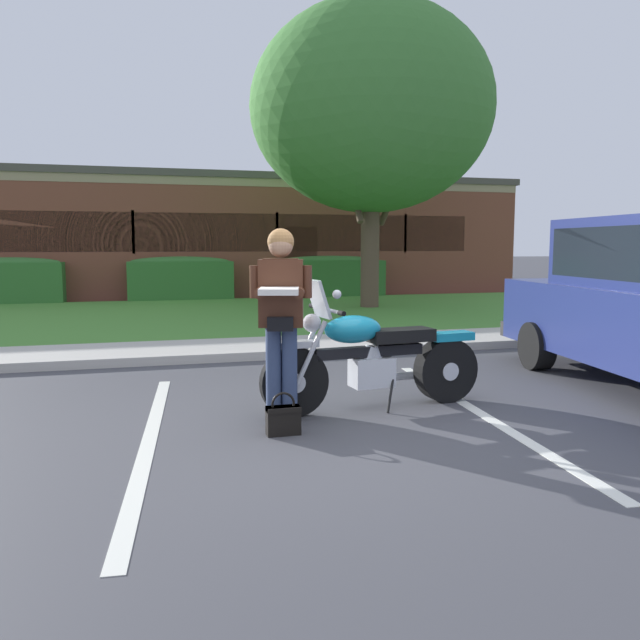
{
  "coord_description": "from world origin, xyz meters",
  "views": [
    {
      "loc": [
        -1.55,
        -5.01,
        1.57
      ],
      "look_at": [
        0.07,
        0.82,
        0.85
      ],
      "focal_mm": 35.83,
      "sensor_mm": 36.0,
      "label": 1
    }
  ],
  "objects_px": {
    "shade_tree": "(371,109)",
    "motorcycle": "(381,358)",
    "hedge_center_right": "(330,276)",
    "hedge_left": "(11,280)",
    "brick_building": "(135,237)",
    "rider_person": "(281,310)",
    "handbag": "(283,418)",
    "hedge_center_left": "(181,278)"
  },
  "relations": [
    {
      "from": "hedge_center_left",
      "to": "hedge_center_right",
      "type": "height_order",
      "value": "same"
    },
    {
      "from": "rider_person",
      "to": "hedge_left",
      "type": "distance_m",
      "value": 13.62
    },
    {
      "from": "brick_building",
      "to": "handbag",
      "type": "bearing_deg",
      "value": -86.0
    },
    {
      "from": "handbag",
      "to": "brick_building",
      "type": "relative_size",
      "value": 0.01
    },
    {
      "from": "shade_tree",
      "to": "hedge_center_right",
      "type": "bearing_deg",
      "value": 89.08
    },
    {
      "from": "hedge_left",
      "to": "brick_building",
      "type": "bearing_deg",
      "value": 59.15
    },
    {
      "from": "rider_person",
      "to": "handbag",
      "type": "relative_size",
      "value": 4.74
    },
    {
      "from": "hedge_left",
      "to": "hedge_center_left",
      "type": "xyz_separation_m",
      "value": [
        4.35,
        -0.0,
        -0.0
      ]
    },
    {
      "from": "handbag",
      "to": "hedge_center_left",
      "type": "xyz_separation_m",
      "value": [
        -0.05,
        13.19,
        0.51
      ]
    },
    {
      "from": "motorcycle",
      "to": "handbag",
      "type": "xyz_separation_m",
      "value": [
        -1.09,
        -0.61,
        -0.34
      ]
    },
    {
      "from": "brick_building",
      "to": "hedge_center_left",
      "type": "bearing_deg",
      "value": -76.68
    },
    {
      "from": "handbag",
      "to": "brick_building",
      "type": "height_order",
      "value": "brick_building"
    },
    {
      "from": "motorcycle",
      "to": "handbag",
      "type": "relative_size",
      "value": 6.23
    },
    {
      "from": "rider_person",
      "to": "hedge_left",
      "type": "bearing_deg",
      "value": 109.1
    },
    {
      "from": "handbag",
      "to": "hedge_center_right",
      "type": "bearing_deg",
      "value": 71.96
    },
    {
      "from": "shade_tree",
      "to": "hedge_left",
      "type": "bearing_deg",
      "value": 157.22
    },
    {
      "from": "motorcycle",
      "to": "handbag",
      "type": "bearing_deg",
      "value": -150.82
    },
    {
      "from": "motorcycle",
      "to": "handbag",
      "type": "height_order",
      "value": "motorcycle"
    },
    {
      "from": "hedge_left",
      "to": "brick_building",
      "type": "distance_m",
      "value": 6.19
    },
    {
      "from": "handbag",
      "to": "hedge_center_left",
      "type": "distance_m",
      "value": 13.2
    },
    {
      "from": "hedge_center_left",
      "to": "hedge_left",
      "type": "bearing_deg",
      "value": 180.0
    },
    {
      "from": "hedge_left",
      "to": "brick_building",
      "type": "height_order",
      "value": "brick_building"
    },
    {
      "from": "rider_person",
      "to": "handbag",
      "type": "height_order",
      "value": "rider_person"
    },
    {
      "from": "motorcycle",
      "to": "shade_tree",
      "type": "bearing_deg",
      "value": 70.65
    },
    {
      "from": "rider_person",
      "to": "shade_tree",
      "type": "xyz_separation_m",
      "value": [
        4.18,
        9.24,
        3.74
      ]
    },
    {
      "from": "shade_tree",
      "to": "motorcycle",
      "type": "bearing_deg",
      "value": -109.35
    },
    {
      "from": "motorcycle",
      "to": "hedge_center_right",
      "type": "distance_m",
      "value": 12.98
    },
    {
      "from": "hedge_left",
      "to": "brick_building",
      "type": "xyz_separation_m",
      "value": [
        3.11,
        5.21,
        1.19
      ]
    },
    {
      "from": "handbag",
      "to": "brick_building",
      "type": "distance_m",
      "value": 18.53
    },
    {
      "from": "handbag",
      "to": "brick_building",
      "type": "bearing_deg",
      "value": 94.0
    },
    {
      "from": "hedge_center_left",
      "to": "motorcycle",
      "type": "bearing_deg",
      "value": -84.8
    },
    {
      "from": "rider_person",
      "to": "hedge_left",
      "type": "height_order",
      "value": "rider_person"
    },
    {
      "from": "rider_person",
      "to": "hedge_center_right",
      "type": "xyz_separation_m",
      "value": [
        4.24,
        12.87,
        -0.36
      ]
    },
    {
      "from": "rider_person",
      "to": "brick_building",
      "type": "height_order",
      "value": "brick_building"
    },
    {
      "from": "motorcycle",
      "to": "shade_tree",
      "type": "xyz_separation_m",
      "value": [
        3.14,
        8.95,
        4.25
      ]
    },
    {
      "from": "motorcycle",
      "to": "hedge_center_left",
      "type": "height_order",
      "value": "motorcycle"
    },
    {
      "from": "motorcycle",
      "to": "hedge_center_left",
      "type": "relative_size",
      "value": 0.78
    },
    {
      "from": "motorcycle",
      "to": "shade_tree",
      "type": "relative_size",
      "value": 0.31
    },
    {
      "from": "brick_building",
      "to": "shade_tree",
      "type": "bearing_deg",
      "value": -58.0
    },
    {
      "from": "hedge_center_right",
      "to": "rider_person",
      "type": "bearing_deg",
      "value": -108.24
    },
    {
      "from": "handbag",
      "to": "hedge_left",
      "type": "xyz_separation_m",
      "value": [
        -4.4,
        13.19,
        0.51
      ]
    },
    {
      "from": "motorcycle",
      "to": "hedge_center_right",
      "type": "bearing_deg",
      "value": 75.72
    }
  ]
}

